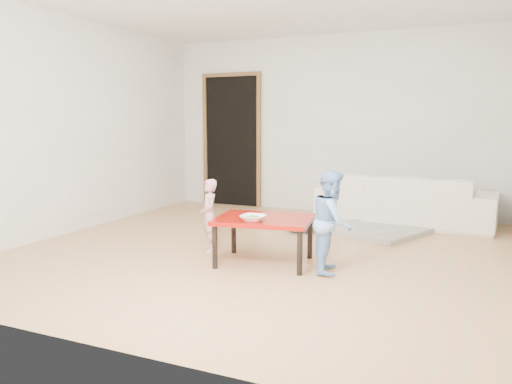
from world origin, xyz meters
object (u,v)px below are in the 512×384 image
Objects in this scene: sofa at (405,199)px; basin at (300,227)px; child_blue at (332,221)px; child_pink at (209,215)px; bowl at (253,218)px; red_table at (264,240)px.

sofa is 5.75× the size of basin.
basin is at bearing 16.93° from child_blue.
child_pink is 0.82× the size of child_blue.
child_blue reaches higher than bowl.
child_blue is at bearing 0.25° from red_table.
child_blue is (1.37, -0.19, 0.08)m from child_pink.
child_pink is (-1.68, -2.30, 0.05)m from sofa.
bowl reaches higher than red_table.
bowl is at bearing -97.96° from red_table.
red_table is 0.97× the size of child_blue.
basin is (-1.10, -1.05, -0.27)m from sofa.
basin is (-0.10, 1.64, -0.41)m from bowl.
basin is at bearing 95.08° from red_table.
sofa is 2.84m from child_pink.
child_pink reaches higher than sofa.
child_blue is 2.37× the size of basin.
child_pink reaches higher than red_table.
sofa is 1.54m from basin.
sofa is 2.96× the size of child_pink.
red_table is 1.18× the size of child_pink.
child_pink is at bearing 57.83° from sofa.
basin is (-0.79, 1.44, -0.40)m from child_blue.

